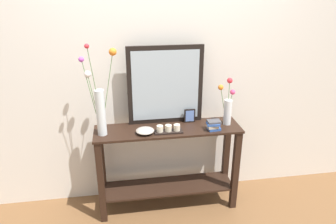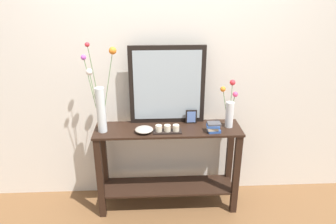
{
  "view_description": "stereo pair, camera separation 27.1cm",
  "coord_description": "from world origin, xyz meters",
  "px_view_note": "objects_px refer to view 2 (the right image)",
  "views": [
    {
      "loc": [
        -0.4,
        -2.48,
        2.01
      ],
      "look_at": [
        0.0,
        0.0,
        0.98
      ],
      "focal_mm": 33.58,
      "sensor_mm": 36.0,
      "label": 1
    },
    {
      "loc": [
        -0.13,
        -2.51,
        2.01
      ],
      "look_at": [
        0.0,
        0.0,
        0.98
      ],
      "focal_mm": 33.58,
      "sensor_mm": 36.0,
      "label": 2
    }
  ],
  "objects_px": {
    "candle_tray": "(167,129)",
    "decorative_bowl": "(144,130)",
    "mirror_leaning": "(167,85)",
    "book_stack": "(213,127)",
    "console_table": "(168,160)",
    "vase_right": "(230,109)",
    "picture_frame_small": "(191,117)",
    "tall_vase_left": "(100,101)"
  },
  "relations": [
    {
      "from": "vase_right",
      "to": "picture_frame_small",
      "type": "xyz_separation_m",
      "value": [
        -0.33,
        0.08,
        -0.1
      ]
    },
    {
      "from": "picture_frame_small",
      "to": "book_stack",
      "type": "height_order",
      "value": "picture_frame_small"
    },
    {
      "from": "picture_frame_small",
      "to": "book_stack",
      "type": "relative_size",
      "value": 1.03
    },
    {
      "from": "tall_vase_left",
      "to": "vase_right",
      "type": "bearing_deg",
      "value": 2.16
    },
    {
      "from": "mirror_leaning",
      "to": "candle_tray",
      "type": "distance_m",
      "value": 0.39
    },
    {
      "from": "vase_right",
      "to": "decorative_bowl",
      "type": "height_order",
      "value": "vase_right"
    },
    {
      "from": "candle_tray",
      "to": "tall_vase_left",
      "type": "bearing_deg",
      "value": 174.25
    },
    {
      "from": "mirror_leaning",
      "to": "book_stack",
      "type": "height_order",
      "value": "mirror_leaning"
    },
    {
      "from": "decorative_bowl",
      "to": "mirror_leaning",
      "type": "bearing_deg",
      "value": 45.38
    },
    {
      "from": "mirror_leaning",
      "to": "book_stack",
      "type": "relative_size",
      "value": 5.62
    },
    {
      "from": "mirror_leaning",
      "to": "picture_frame_small",
      "type": "distance_m",
      "value": 0.36
    },
    {
      "from": "mirror_leaning",
      "to": "vase_right",
      "type": "distance_m",
      "value": 0.59
    },
    {
      "from": "mirror_leaning",
      "to": "tall_vase_left",
      "type": "height_order",
      "value": "tall_vase_left"
    },
    {
      "from": "console_table",
      "to": "mirror_leaning",
      "type": "bearing_deg",
      "value": 90.49
    },
    {
      "from": "console_table",
      "to": "tall_vase_left",
      "type": "bearing_deg",
      "value": -177.57
    },
    {
      "from": "mirror_leaning",
      "to": "tall_vase_left",
      "type": "relative_size",
      "value": 0.92
    },
    {
      "from": "console_table",
      "to": "decorative_bowl",
      "type": "bearing_deg",
      "value": -161.49
    },
    {
      "from": "console_table",
      "to": "tall_vase_left",
      "type": "height_order",
      "value": "tall_vase_left"
    },
    {
      "from": "vase_right",
      "to": "book_stack",
      "type": "bearing_deg",
      "value": -144.39
    },
    {
      "from": "vase_right",
      "to": "book_stack",
      "type": "relative_size",
      "value": 3.34
    },
    {
      "from": "candle_tray",
      "to": "decorative_bowl",
      "type": "height_order",
      "value": "candle_tray"
    },
    {
      "from": "candle_tray",
      "to": "book_stack",
      "type": "relative_size",
      "value": 1.94
    },
    {
      "from": "console_table",
      "to": "tall_vase_left",
      "type": "xyz_separation_m",
      "value": [
        -0.57,
        -0.02,
        0.61
      ]
    },
    {
      "from": "mirror_leaning",
      "to": "picture_frame_small",
      "type": "xyz_separation_m",
      "value": [
        0.22,
        -0.04,
        -0.29
      ]
    },
    {
      "from": "candle_tray",
      "to": "picture_frame_small",
      "type": "distance_m",
      "value": 0.29
    },
    {
      "from": "mirror_leaning",
      "to": "book_stack",
      "type": "distance_m",
      "value": 0.55
    },
    {
      "from": "book_stack",
      "to": "mirror_leaning",
      "type": "bearing_deg",
      "value": 148.49
    },
    {
      "from": "book_stack",
      "to": "console_table",
      "type": "bearing_deg",
      "value": 166.01
    },
    {
      "from": "mirror_leaning",
      "to": "decorative_bowl",
      "type": "bearing_deg",
      "value": -134.62
    },
    {
      "from": "candle_tray",
      "to": "picture_frame_small",
      "type": "height_order",
      "value": "picture_frame_small"
    },
    {
      "from": "mirror_leaning",
      "to": "picture_frame_small",
      "type": "height_order",
      "value": "mirror_leaning"
    },
    {
      "from": "picture_frame_small",
      "to": "tall_vase_left",
      "type": "bearing_deg",
      "value": -171.17
    },
    {
      "from": "decorative_bowl",
      "to": "book_stack",
      "type": "relative_size",
      "value": 1.25
    },
    {
      "from": "console_table",
      "to": "candle_tray",
      "type": "height_order",
      "value": "candle_tray"
    },
    {
      "from": "picture_frame_small",
      "to": "book_stack",
      "type": "xyz_separation_m",
      "value": [
        0.17,
        -0.19,
        -0.02
      ]
    },
    {
      "from": "mirror_leaning",
      "to": "candle_tray",
      "type": "bearing_deg",
      "value": -92.07
    },
    {
      "from": "decorative_bowl",
      "to": "console_table",
      "type": "bearing_deg",
      "value": 18.51
    },
    {
      "from": "mirror_leaning",
      "to": "picture_frame_small",
      "type": "relative_size",
      "value": 5.47
    },
    {
      "from": "decorative_bowl",
      "to": "candle_tray",
      "type": "bearing_deg",
      "value": -2.89
    },
    {
      "from": "mirror_leaning",
      "to": "vase_right",
      "type": "relative_size",
      "value": 1.68
    },
    {
      "from": "console_table",
      "to": "candle_tray",
      "type": "distance_m",
      "value": 0.37
    },
    {
      "from": "candle_tray",
      "to": "decorative_bowl",
      "type": "bearing_deg",
      "value": 177.11
    }
  ]
}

